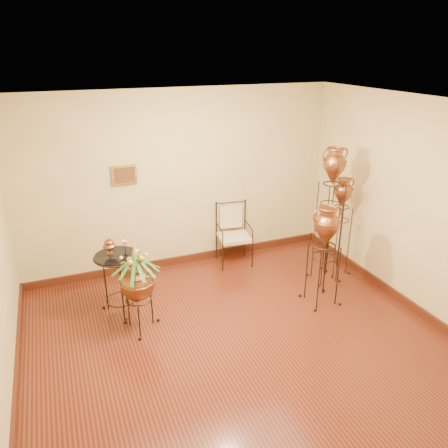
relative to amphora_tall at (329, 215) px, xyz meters
name	(u,v)px	position (x,y,z in m)	size (l,w,h in m)	color
ground	(245,352)	(-1.84, -1.14, -1.06)	(5.00, 5.00, 0.00)	#5A2215
room_shell	(248,215)	(-1.85, -1.13, 0.67)	(5.02, 5.02, 2.81)	beige
amphora_tall	(329,215)	(0.00, 0.00, 0.00)	(0.53, 0.53, 2.07)	black
amphora_mid	(339,226)	(0.31, 0.14, -0.27)	(0.35, 0.35, 1.56)	black
amphora_short	(324,255)	(-0.41, -0.52, -0.34)	(0.44, 0.44, 1.44)	black
planter_urn	(137,281)	(-2.89, -0.21, -0.37)	(0.82, 0.82, 1.24)	black
armchair	(234,235)	(-1.08, 1.01, -0.56)	(0.63, 0.60, 1.00)	black
side_table	(119,282)	(-3.04, 0.29, -0.62)	(0.76, 0.76, 1.06)	black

